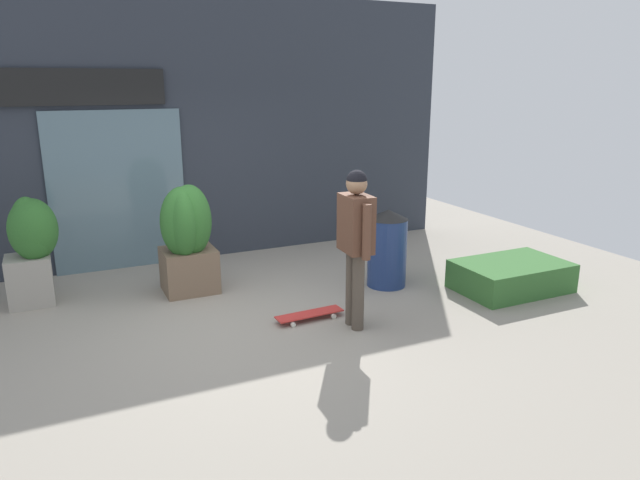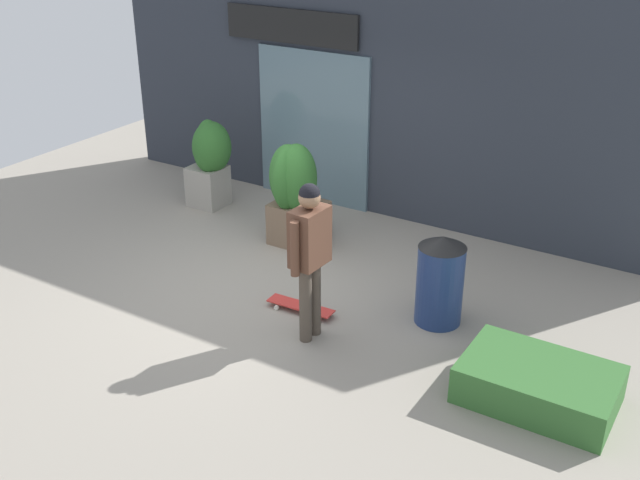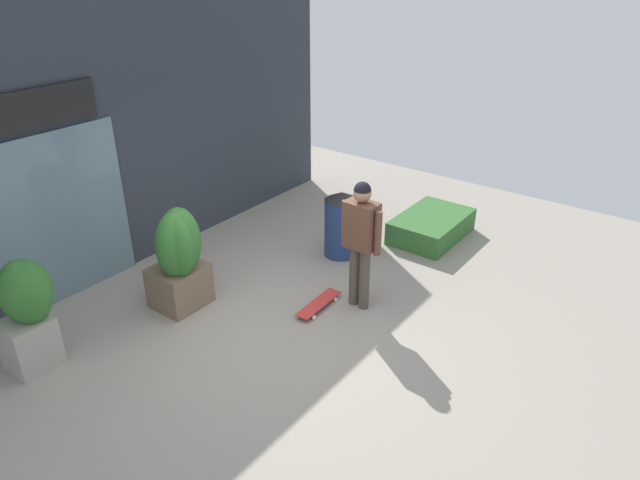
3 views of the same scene
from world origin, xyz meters
The scene contains 8 objects.
ground_plane centered at (0.00, 0.00, 0.00)m, with size 12.00×12.00×0.00m, color gray.
building_facade centered at (-0.03, 2.83, 1.87)m, with size 8.51×0.31×3.77m.
skateboarder centered at (1.06, -0.52, 1.04)m, with size 0.28×0.58×1.70m.
skateboard centered at (0.70, -0.15, 0.06)m, with size 0.78×0.26×0.08m.
planter_box_left centered at (-2.03, 1.70, 0.74)m, with size 0.62×0.56×1.29m.
planter_box_right centered at (-0.32, 1.26, 0.76)m, with size 0.66×0.69×1.37m.
trash_bin centered at (2.06, 0.46, 0.51)m, with size 0.51×0.51×1.01m.
hedge_ledge centered at (3.41, -0.36, 0.18)m, with size 1.37×0.90×0.36m, color #33662D.
Camera 3 is at (-4.31, -3.91, 4.18)m, focal length 32.58 mm.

